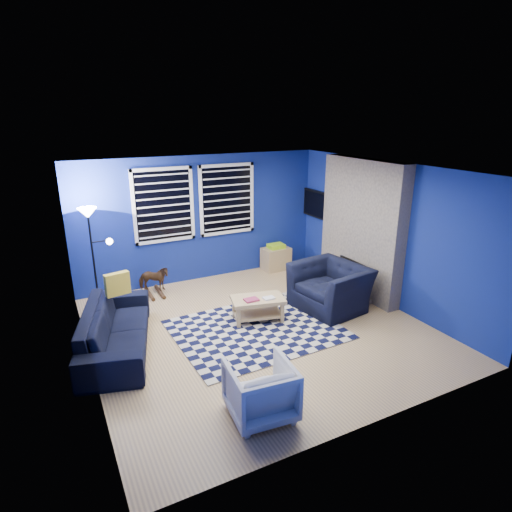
{
  "coord_description": "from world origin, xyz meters",
  "views": [
    {
      "loc": [
        -2.79,
        -5.39,
        3.27
      ],
      "look_at": [
        0.1,
        0.3,
        1.12
      ],
      "focal_mm": 30.0,
      "sensor_mm": 36.0,
      "label": 1
    }
  ],
  "objects_px": {
    "tv": "(318,205)",
    "rocking_horse": "(154,279)",
    "floor_lamp": "(91,227)",
    "sofa": "(116,329)",
    "armchair_big": "(330,287)",
    "armchair_bent": "(260,390)",
    "coffee_table": "(258,304)",
    "cabinet": "(276,258)"
  },
  "relations": [
    {
      "from": "armchair_big",
      "to": "coffee_table",
      "type": "xyz_separation_m",
      "value": [
        -1.34,
        0.13,
        -0.09
      ]
    },
    {
      "from": "sofa",
      "to": "cabinet",
      "type": "distance_m",
      "value": 4.11
    },
    {
      "from": "coffee_table",
      "to": "floor_lamp",
      "type": "distance_m",
      "value": 3.03
    },
    {
      "from": "cabinet",
      "to": "floor_lamp",
      "type": "relative_size",
      "value": 0.33
    },
    {
      "from": "armchair_big",
      "to": "floor_lamp",
      "type": "distance_m",
      "value": 4.16
    },
    {
      "from": "armchair_big",
      "to": "armchair_bent",
      "type": "relative_size",
      "value": 1.65
    },
    {
      "from": "tv",
      "to": "cabinet",
      "type": "bearing_deg",
      "value": 163.87
    },
    {
      "from": "tv",
      "to": "sofa",
      "type": "distance_m",
      "value": 4.93
    },
    {
      "from": "tv",
      "to": "sofa",
      "type": "bearing_deg",
      "value": -160.78
    },
    {
      "from": "sofa",
      "to": "coffee_table",
      "type": "relative_size",
      "value": 2.32
    },
    {
      "from": "armchair_bent",
      "to": "rocking_horse",
      "type": "xyz_separation_m",
      "value": [
        -0.22,
        3.9,
        -0.02
      ]
    },
    {
      "from": "rocking_horse",
      "to": "floor_lamp",
      "type": "xyz_separation_m",
      "value": [
        -1.0,
        -0.17,
        1.16
      ]
    },
    {
      "from": "tv",
      "to": "rocking_horse",
      "type": "distance_m",
      "value": 3.74
    },
    {
      "from": "rocking_horse",
      "to": "sofa",
      "type": "bearing_deg",
      "value": 172.87
    },
    {
      "from": "tv",
      "to": "rocking_horse",
      "type": "bearing_deg",
      "value": 178.56
    },
    {
      "from": "armchair_big",
      "to": "coffee_table",
      "type": "relative_size",
      "value": 1.27
    },
    {
      "from": "cabinet",
      "to": "tv",
      "type": "bearing_deg",
      "value": -18.76
    },
    {
      "from": "cabinet",
      "to": "floor_lamp",
      "type": "distance_m",
      "value": 3.92
    },
    {
      "from": "tv",
      "to": "armchair_bent",
      "type": "bearing_deg",
      "value": -131.42
    },
    {
      "from": "floor_lamp",
      "to": "cabinet",
      "type": "bearing_deg",
      "value": 5.03
    },
    {
      "from": "sofa",
      "to": "floor_lamp",
      "type": "distance_m",
      "value": 1.9
    },
    {
      "from": "armchair_bent",
      "to": "armchair_big",
      "type": "bearing_deg",
      "value": -135.22
    },
    {
      "from": "tv",
      "to": "floor_lamp",
      "type": "xyz_separation_m",
      "value": [
        -4.58,
        -0.08,
        0.07
      ]
    },
    {
      "from": "tv",
      "to": "rocking_horse",
      "type": "relative_size",
      "value": 1.74
    },
    {
      "from": "armchair_bent",
      "to": "tv",
      "type": "bearing_deg",
      "value": -125.89
    },
    {
      "from": "tv",
      "to": "armchair_big",
      "type": "distance_m",
      "value": 2.34
    },
    {
      "from": "sofa",
      "to": "armchair_bent",
      "type": "bearing_deg",
      "value": -136.88
    },
    {
      "from": "sofa",
      "to": "coffee_table",
      "type": "xyz_separation_m",
      "value": [
        2.22,
        -0.15,
        -0.02
      ]
    },
    {
      "from": "rocking_horse",
      "to": "coffee_table",
      "type": "height_order",
      "value": "rocking_horse"
    },
    {
      "from": "sofa",
      "to": "armchair_big",
      "type": "relative_size",
      "value": 1.83
    },
    {
      "from": "armchair_bent",
      "to": "rocking_horse",
      "type": "relative_size",
      "value": 1.26
    },
    {
      "from": "armchair_big",
      "to": "armchair_bent",
      "type": "height_order",
      "value": "armchair_big"
    },
    {
      "from": "armchair_big",
      "to": "cabinet",
      "type": "distance_m",
      "value": 2.13
    },
    {
      "from": "floor_lamp",
      "to": "armchair_bent",
      "type": "bearing_deg",
      "value": -72.01
    },
    {
      "from": "tv",
      "to": "coffee_table",
      "type": "xyz_separation_m",
      "value": [
        -2.33,
        -1.74,
        -1.11
      ]
    },
    {
      "from": "armchair_bent",
      "to": "rocking_horse",
      "type": "bearing_deg",
      "value": -81.28
    },
    {
      "from": "armchair_big",
      "to": "coffee_table",
      "type": "bearing_deg",
      "value": -104.54
    },
    {
      "from": "armchair_bent",
      "to": "floor_lamp",
      "type": "distance_m",
      "value": 4.09
    },
    {
      "from": "sofa",
      "to": "armchair_bent",
      "type": "relative_size",
      "value": 3.02
    },
    {
      "from": "armchair_big",
      "to": "floor_lamp",
      "type": "relative_size",
      "value": 0.66
    },
    {
      "from": "tv",
      "to": "armchair_bent",
      "type": "distance_m",
      "value": 5.19
    },
    {
      "from": "coffee_table",
      "to": "cabinet",
      "type": "distance_m",
      "value": 2.47
    }
  ]
}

